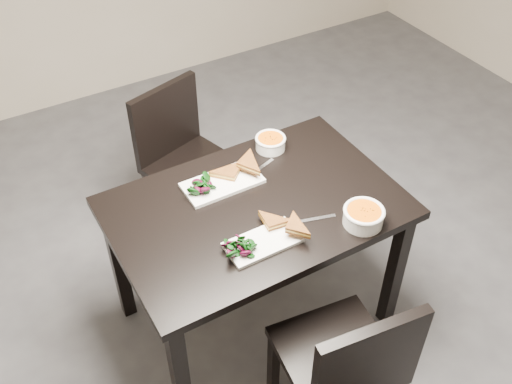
% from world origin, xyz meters
% --- Properties ---
extents(ground, '(5.00, 5.00, 0.00)m').
position_xyz_m(ground, '(0.00, 0.00, 0.00)').
color(ground, '#47474C').
rests_on(ground, ground).
extents(table, '(1.20, 0.80, 0.75)m').
position_xyz_m(table, '(-0.31, 0.13, 0.65)').
color(table, black).
rests_on(table, ground).
extents(chair_near, '(0.47, 0.47, 0.85)m').
position_xyz_m(chair_near, '(-0.31, -0.54, 0.48)').
color(chair_near, black).
rests_on(chair_near, ground).
extents(chair_far, '(0.52, 0.52, 0.85)m').
position_xyz_m(chair_far, '(-0.31, 0.91, 0.48)').
color(chair_far, black).
rests_on(chair_far, ground).
extents(plate_near, '(0.29, 0.15, 0.01)m').
position_xyz_m(plate_near, '(-0.40, -0.07, 0.76)').
color(plate_near, white).
rests_on(plate_near, table).
extents(sandwich_near, '(0.16, 0.13, 0.05)m').
position_xyz_m(sandwich_near, '(-0.34, -0.06, 0.79)').
color(sandwich_near, '#92561E').
rests_on(sandwich_near, plate_near).
extents(salad_near, '(0.09, 0.08, 0.04)m').
position_xyz_m(salad_near, '(-0.50, -0.07, 0.78)').
color(salad_near, black).
rests_on(salad_near, plate_near).
extents(soup_bowl_near, '(0.17, 0.17, 0.07)m').
position_xyz_m(soup_bowl_near, '(0.00, -0.18, 0.79)').
color(soup_bowl_near, white).
rests_on(soup_bowl_near, table).
extents(cutlery_near, '(0.18, 0.06, 0.00)m').
position_xyz_m(cutlery_near, '(-0.15, -0.06, 0.75)').
color(cutlery_near, silver).
rests_on(cutlery_near, table).
extents(plate_far, '(0.34, 0.17, 0.02)m').
position_xyz_m(plate_far, '(-0.37, 0.31, 0.76)').
color(plate_far, white).
rests_on(plate_far, table).
extents(sandwich_far, '(0.21, 0.21, 0.06)m').
position_xyz_m(sandwich_far, '(-0.31, 0.30, 0.79)').
color(sandwich_far, '#92561E').
rests_on(sandwich_far, plate_far).
extents(salad_far, '(0.11, 0.10, 0.05)m').
position_xyz_m(salad_far, '(-0.47, 0.31, 0.79)').
color(salad_far, black).
rests_on(salad_far, plate_far).
extents(soup_bowl_far, '(0.14, 0.14, 0.06)m').
position_xyz_m(soup_bowl_far, '(-0.06, 0.43, 0.79)').
color(soup_bowl_far, white).
rests_on(soup_bowl_far, table).
extents(cutlery_far, '(0.18, 0.07, 0.00)m').
position_xyz_m(cutlery_far, '(-0.18, 0.32, 0.75)').
color(cutlery_far, silver).
rests_on(cutlery_far, table).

